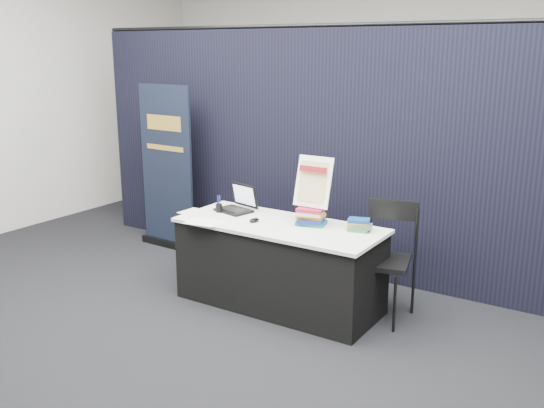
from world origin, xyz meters
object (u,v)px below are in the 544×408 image
Objects in this scene: book_stack_tall at (311,216)px; laptop at (236,205)px; book_stack_short at (359,225)px; pullup_banner at (167,177)px; display_table at (279,265)px; info_sign at (313,182)px; stacking_chair at (384,255)px.

laptop is at bearing 177.96° from book_stack_tall.
book_stack_short is 2.63m from pullup_banner.
display_table is 4.06× the size of info_sign.
book_stack_short is 0.11× the size of pullup_banner.
stacking_chair is at bearing 16.66° from book_stack_tall.
display_table is 0.72m from laptop.
info_sign is at bearing 179.65° from stacking_chair.
laptop is at bearing -178.24° from book_stack_short.
book_stack_short is at bearing -9.05° from pullup_banner.
book_stack_short is 0.34m from stacking_chair.
pullup_banner is (-1.36, 0.55, 0.00)m from laptop.
laptop is 1.76× the size of book_stack_short.
display_table is 0.91m from stacking_chair.
pullup_banner is at bearing 171.00° from laptop.
display_table is 4.97× the size of laptop.
book_stack_short is 0.52m from info_sign.
pullup_banner is (-2.58, 0.51, 0.01)m from book_stack_short.
display_table is 2.09m from pullup_banner.
pullup_banner is at bearing 157.51° from stacking_chair.
laptop is at bearing 165.32° from display_table.
laptop reaches higher than book_stack_tall.
laptop is 1.38× the size of book_stack_tall.
info_sign is (0.00, 0.03, 0.29)m from book_stack_tall.
book_stack_short is (0.66, 0.18, 0.42)m from display_table.
book_stack_tall is 0.42m from book_stack_short.
laptop is 1.44m from stacking_chair.
book_stack_short is at bearing 14.77° from laptop.
display_table is at bearing -17.75° from pullup_banner.
book_stack_short is at bearing 9.09° from book_stack_tall.
display_table is at bearing -1.66° from laptop.
pullup_banner is at bearing 160.07° from display_table.
laptop reaches higher than book_stack_short.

